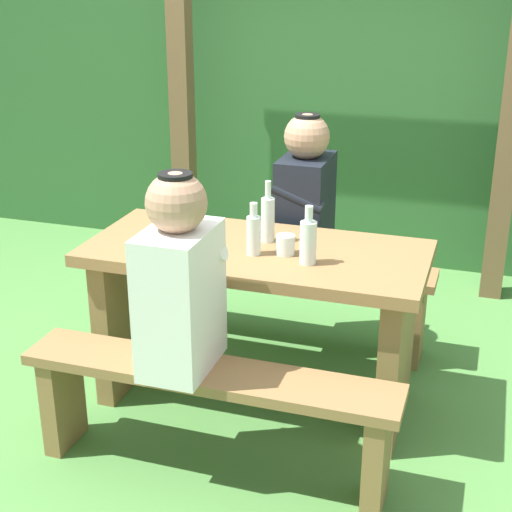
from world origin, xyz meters
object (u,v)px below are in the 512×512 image
bench_far (291,284)px  bottle_center (268,218)px  picnic_table (256,297)px  bench_near (209,399)px  drinking_glass (285,245)px  bottle_right (254,233)px  person_white_shirt (180,281)px  bottle_left (308,241)px  person_black_coat (305,196)px

bench_far → bottle_center: 0.68m
picnic_table → bottle_center: bearing=74.4°
bench_near → drinking_glass: 0.69m
bench_near → bottle_center: 0.81m
picnic_table → bottle_right: (0.01, -0.08, 0.31)m
person_white_shirt → bottle_left: (0.34, 0.45, 0.03)m
person_white_shirt → drinking_glass: size_ratio=8.92×
person_black_coat → bottle_right: size_ratio=3.35×
bench_far → person_white_shirt: person_white_shirt is taller
bench_far → bottle_left: (0.24, -0.66, 0.49)m
bench_far → bottle_center: bearing=-87.1°
bottle_left → drinking_glass: bearing=148.6°
bench_far → person_white_shirt: 1.20m
bench_near → bottle_right: bearing=88.2°
person_black_coat → bench_near: bearing=-93.3°
bench_near → bench_far: size_ratio=1.00×
bottle_center → bench_far: bearing=92.9°
person_white_shirt → drinking_glass: bearing=65.6°
picnic_table → bottle_left: 0.41m
bottle_right → drinking_glass: bearing=18.1°
person_white_shirt → bottle_left: bearing=52.6°
drinking_glass → person_white_shirt: bearing=-114.4°
person_white_shirt → bottle_left: size_ratio=3.08×
bench_near → person_black_coat: person_black_coat is taller
bottle_left → bottle_center: size_ratio=0.89×
bench_far → bottle_right: (0.01, -0.63, 0.48)m
picnic_table → bottle_center: size_ratio=5.36×
person_white_shirt → person_black_coat: size_ratio=1.00×
person_white_shirt → bottle_right: size_ratio=3.35×
bottle_right → bottle_center: (0.01, 0.16, 0.01)m
bench_far → person_black_coat: bearing=-3.0°
bench_far → bottle_center: bottle_center is taller
bench_near → bottle_left: bottle_left is taller
bottle_left → bottle_center: 0.29m
person_black_coat → picnic_table: bearing=-96.6°
picnic_table → person_black_coat: size_ratio=1.95×
bench_near → bottle_center: size_ratio=5.36×
person_white_shirt → drinking_glass: (0.23, 0.52, -0.02)m
bottle_left → bottle_right: bearing=173.2°
person_white_shirt → bottle_left: person_white_shirt is taller
drinking_glass → bottle_left: bottle_left is taller
bottle_right → person_black_coat: bearing=85.5°
bench_far → person_black_coat: person_black_coat is taller
person_white_shirt → bottle_right: (0.11, 0.48, 0.02)m
person_black_coat → drinking_glass: (0.07, -0.59, -0.02)m
bench_near → person_white_shirt: (-0.10, 0.00, 0.46)m
picnic_table → bench_far: bearing=90.0°
bench_far → person_white_shirt: (-0.10, -1.11, 0.46)m
drinking_glass → bottle_left: bearing=-31.4°
bench_far → drinking_glass: drinking_glass is taller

